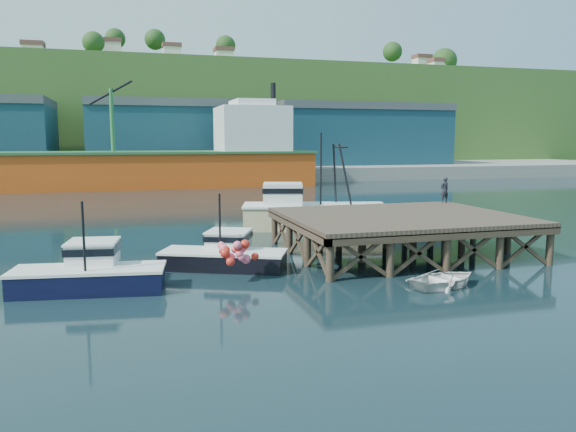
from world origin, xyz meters
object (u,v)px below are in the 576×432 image
object	(u,v)px
boat_navy	(90,272)
dinghy	(445,279)
trawler	(312,209)
boat_black	(225,254)
dockworker	(445,190)

from	to	relation	value
boat_navy	dinghy	size ratio (longest dim) A/B	1.89
dinghy	boat_navy	bearing A→B (deg)	60.05
boat_navy	trawler	bearing A→B (deg)	50.64
boat_navy	boat_black	world-z (taller)	boat_navy
boat_navy	dinghy	world-z (taller)	boat_navy
boat_black	trawler	world-z (taller)	trawler
boat_navy	dinghy	bearing A→B (deg)	-6.29
dinghy	dockworker	world-z (taller)	dockworker
boat_navy	dockworker	xyz separation A→B (m)	(20.97, 7.71, 2.19)
dockworker	boat_navy	bearing A→B (deg)	10.31
trawler	dockworker	bearing A→B (deg)	-18.76
dockworker	trawler	bearing A→B (deg)	-44.38
boat_navy	dockworker	size ratio (longest dim) A/B	3.82
boat_black	dockworker	xyz separation A→B (m)	(14.99, 5.19, 2.27)
trawler	dinghy	world-z (taller)	trawler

